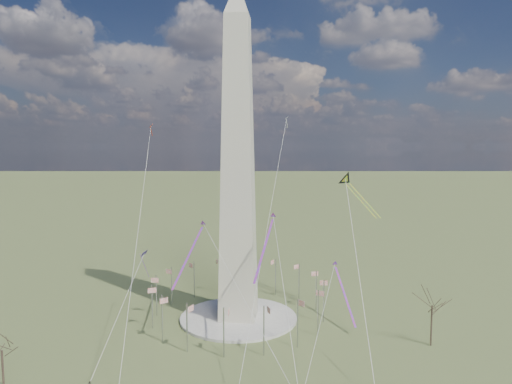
# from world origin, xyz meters

# --- Properties ---
(ground) EXTENTS (2000.00, 2000.00, 0.00)m
(ground) POSITION_xyz_m (0.00, 0.00, 0.00)
(ground) COLOR brown
(ground) RESTS_ON ground
(plaza) EXTENTS (36.00, 36.00, 0.80)m
(plaza) POSITION_xyz_m (0.00, 0.00, 0.40)
(plaza) COLOR beige
(plaza) RESTS_ON ground
(washington_monument) EXTENTS (15.56, 15.56, 100.00)m
(washington_monument) POSITION_xyz_m (0.00, 0.00, 47.95)
(washington_monument) COLOR beige
(washington_monument) RESTS_ON plaza
(flagpole_ring) EXTENTS (54.40, 54.40, 13.00)m
(flagpole_ring) POSITION_xyz_m (-0.00, -0.00, 7.27)
(flagpole_ring) COLOR #B3B6BA
(flagpole_ring) RESTS_ON ground
(tree_near) EXTENTS (9.47, 9.47, 16.57)m
(tree_near) POSITION_xyz_m (53.90, -13.44, 11.82)
(tree_near) COLOR #4A3A2D
(tree_near) RESTS_ON ground
(tree_far) EXTENTS (7.00, 7.00, 12.26)m
(tree_far) POSITION_xyz_m (-46.34, -44.79, 8.73)
(tree_far) COLOR #4A3A2D
(tree_far) RESTS_ON ground
(kite_delta_black) EXTENTS (13.15, 15.19, 13.51)m
(kite_delta_black) POSITION_xyz_m (33.84, 14.56, 41.54)
(kite_delta_black) COLOR black
(kite_delta_black) RESTS_ON ground
(kite_diamond_purple) EXTENTS (2.24, 3.06, 8.95)m
(kite_diamond_purple) POSITION_xyz_m (-29.59, -0.13, 18.92)
(kite_diamond_purple) COLOR navy
(kite_diamond_purple) RESTS_ON ground
(kite_streamer_left) EXTENTS (4.60, 21.45, 14.79)m
(kite_streamer_left) POSITION_xyz_m (9.90, -13.77, 28.40)
(kite_streamer_left) COLOR red
(kite_streamer_left) RESTS_ON ground
(kite_streamer_mid) EXTENTS (5.08, 22.24, 15.35)m
(kite_streamer_mid) POSITION_xyz_m (-12.25, -6.87, 24.43)
(kite_streamer_mid) COLOR red
(kite_streamer_mid) RESTS_ON ground
(kite_streamer_right) EXTENTS (5.97, 20.35, 14.17)m
(kite_streamer_right) POSITION_xyz_m (31.58, 3.60, 10.66)
(kite_streamer_right) COLOR red
(kite_streamer_right) RESTS_ON ground
(kite_small_red) EXTENTS (1.11, 1.77, 4.29)m
(kite_small_red) POSITION_xyz_m (-36.06, 28.01, 60.07)
(kite_small_red) COLOR red
(kite_small_red) RESTS_ON ground
(kite_small_white) EXTENTS (1.21, 2.02, 4.73)m
(kite_small_white) POSITION_xyz_m (12.71, 47.80, 63.97)
(kite_small_white) COLOR silver
(kite_small_white) RESTS_ON ground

